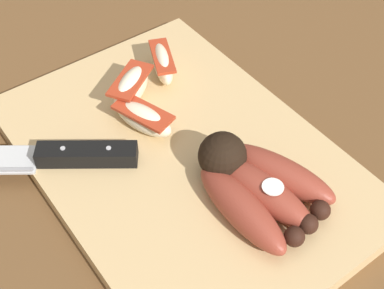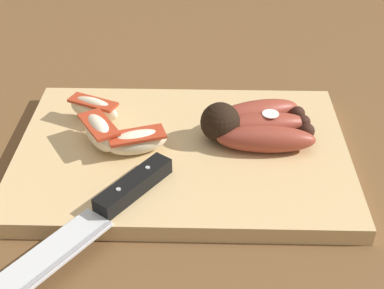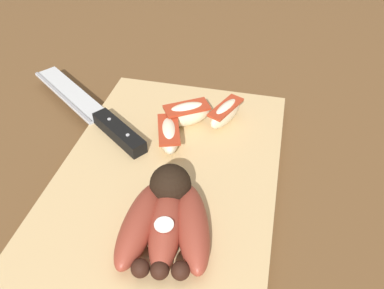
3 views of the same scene
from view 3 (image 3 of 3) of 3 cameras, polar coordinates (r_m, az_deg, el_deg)
ground_plane at (r=0.51m, az=-4.71°, el=-5.14°), size 6.00×6.00×0.00m
cutting_board at (r=0.51m, az=-3.30°, el=-4.22°), size 0.39×0.27×0.02m
banana_bunch at (r=0.43m, az=-3.64°, el=-10.38°), size 0.14×0.11×0.05m
chefs_knife at (r=0.58m, az=-13.03°, el=3.80°), size 0.19×0.24×0.02m
apple_wedge_near at (r=0.53m, az=-3.46°, el=1.50°), size 0.07×0.05×0.03m
apple_wedge_middle at (r=0.56m, az=-0.75°, el=4.45°), size 0.06×0.07×0.04m
apple_wedge_far at (r=0.56m, az=4.83°, el=4.55°), size 0.07×0.05×0.03m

